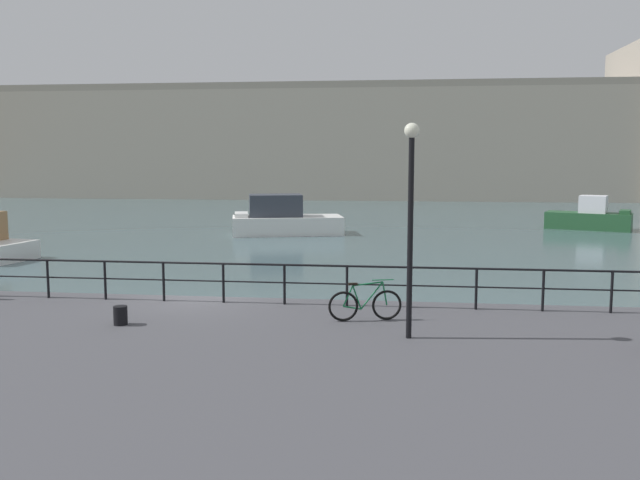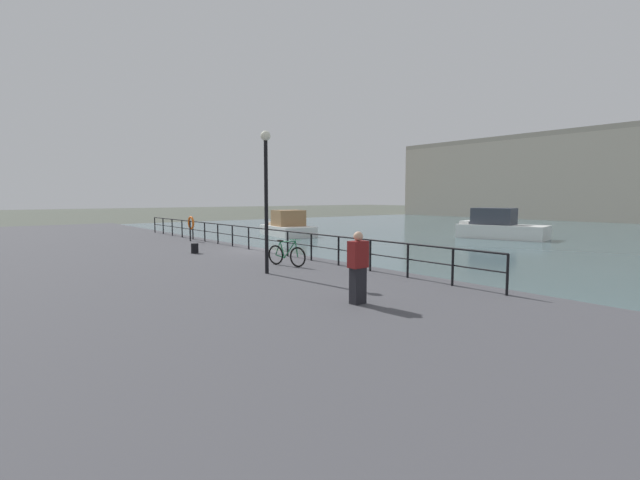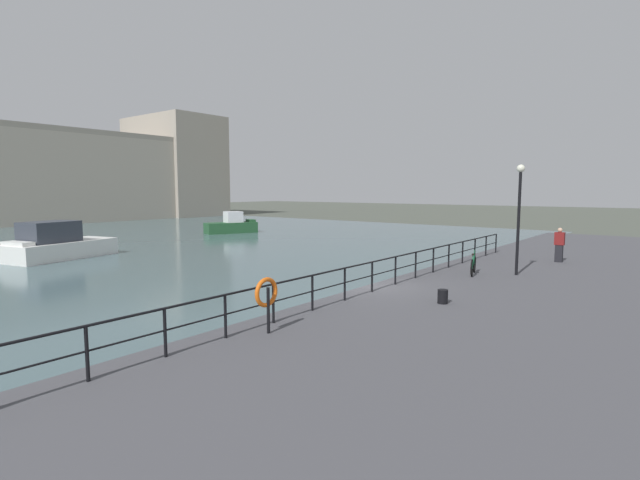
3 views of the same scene
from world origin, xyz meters
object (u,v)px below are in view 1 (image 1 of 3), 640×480
moored_harbor_tender (590,217)px  parked_bicycle (365,304)px  harbor_building (408,142)px  mooring_bollard (120,315)px  quay_lamp_post (411,202)px  moored_white_yacht (283,219)px

moored_harbor_tender → parked_bicycle: moored_harbor_tender is taller
harbor_building → mooring_bollard: size_ratio=177.68×
parked_bicycle → mooring_bollard: size_ratio=3.92×
harbor_building → moored_harbor_tender: size_ratio=14.41×
harbor_building → moored_harbor_tender: harbor_building is taller
quay_lamp_post → mooring_bollard: bearing=177.0°
mooring_bollard → quay_lamp_post: quay_lamp_post is taller
harbor_building → parked_bicycle: (-1.05, -62.50, -5.02)m
harbor_building → parked_bicycle: harbor_building is taller
harbor_building → moored_white_yacht: harbor_building is taller
moored_white_yacht → quay_lamp_post: size_ratio=1.53×
mooring_bollard → parked_bicycle: bearing=11.2°
moored_white_yacht → moored_harbor_tender: bearing=-178.8°
parked_bicycle → mooring_bollard: 5.70m
harbor_building → mooring_bollard: 64.16m
harbor_building → moored_harbor_tender: 35.45m
moored_white_yacht → moored_harbor_tender: moored_white_yacht is taller
moored_white_yacht → quay_lamp_post: bearing=92.0°
quay_lamp_post → parked_bicycle: bearing=125.2°
parked_bicycle → moored_white_yacht: bearing=89.7°
moored_white_yacht → parked_bicycle: 25.14m
parked_bicycle → moored_harbor_tender: bearing=52.0°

